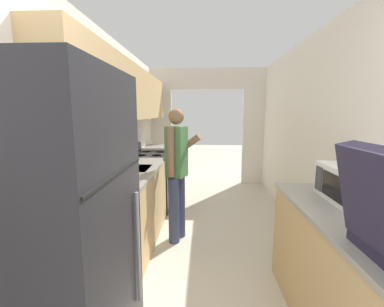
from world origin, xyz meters
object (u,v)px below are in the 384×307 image
refrigerator (49,246)px  microwave (353,185)px  person (177,172)px  range_oven (152,180)px

refrigerator → microwave: (1.89, 0.70, 0.15)m
refrigerator → person: (0.47, 1.81, -0.03)m
refrigerator → range_oven: 2.96m
range_oven → microwave: 3.02m
person → microwave: person is taller
range_oven → person: (0.54, -1.12, 0.40)m
refrigerator → person: size_ratio=1.10×
range_oven → microwave: microwave is taller
range_oven → microwave: size_ratio=1.94×
person → microwave: size_ratio=3.00×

